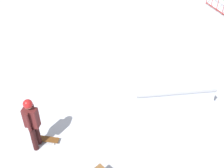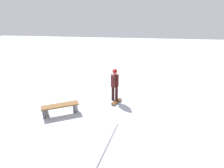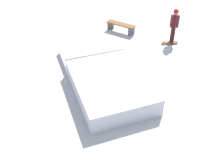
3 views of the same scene
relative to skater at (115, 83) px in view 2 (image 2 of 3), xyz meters
The scene contains 4 objects.
ground_plane 4.37m from the skater, 126.24° to the left, with size 60.00×60.00×0.00m, color #B2B7C1.
skater is the anchor object (origin of this frame).
skateboard 0.97m from the skater, 119.68° to the left, with size 0.52×0.81×0.09m.
park_bench 2.87m from the skater, 37.98° to the left, with size 1.59×1.13×0.48m.
Camera 2 is at (1.38, 4.87, 4.22)m, focal length 28.60 mm.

